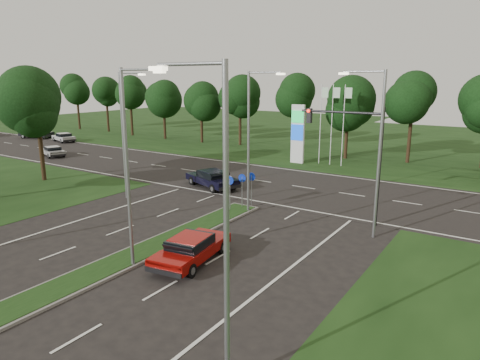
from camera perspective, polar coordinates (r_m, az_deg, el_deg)
The scene contains 18 objects.
verge_far at distance 64.03m, azimuth 19.60°, elevation 4.93°, with size 160.00×50.00×0.02m, color black.
cross_road at distance 35.22m, azimuth 6.99°, elevation -0.77°, with size 160.00×12.00×0.02m, color black.
median_kerb at distance 20.35m, azimuth -19.85°, elevation -12.10°, with size 2.00×26.00×0.12m, color slate.
streetlight_median_near at distance 19.27m, azimuth -14.50°, elevation 2.60°, with size 2.53×0.22×9.00m.
streetlight_median_far at distance 26.91m, azimuth 1.50°, elevation 5.97°, with size 2.53×0.22×9.00m.
streetlight_left_far at distance 31.42m, azimuth -15.15°, elevation 6.58°, with size 2.53×0.22×9.00m.
streetlight_right_far at distance 23.75m, azimuth 17.71°, elevation 4.36°, with size 2.53×0.22×9.00m.
streetlight_right_near at distance 11.25m, azimuth -2.68°, elevation -4.55°, with size 2.53×0.22×9.00m.
traffic_signal at distance 26.17m, azimuth 15.48°, elevation 4.34°, with size 5.10×0.42×7.00m.
median_signs at distance 28.39m, azimuth 0.18°, elevation -0.54°, with size 1.16×1.76×2.38m.
gas_pylon at distance 44.28m, azimuth 8.00°, elevation 6.31°, with size 5.80×1.26×8.00m.
tree_left_far at distance 38.99m, azimuth -24.84°, elevation 8.58°, with size 5.20×5.20×8.86m.
treeline_far at distance 48.96m, azimuth 15.89°, elevation 10.87°, with size 6.00×6.00×9.90m.
red_sedan at distance 20.70m, azimuth -6.54°, elevation -9.01°, with size 2.58×4.89×1.28m.
navy_sedan at distance 34.37m, azimuth -3.72°, elevation 0.22°, with size 5.39×3.65×1.37m.
far_car_a at distance 52.53m, azimuth -23.69°, elevation 3.55°, with size 4.25×2.81×1.13m.
far_car_b at distance 64.25m, azimuth -22.45°, elevation 5.30°, with size 4.53×2.80×1.21m.
far_car_c at distance 69.73m, azimuth -25.51°, elevation 5.65°, with size 5.18×3.17×1.39m.
Camera 1 is at (15.14, -6.63, 8.54)m, focal length 32.00 mm.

